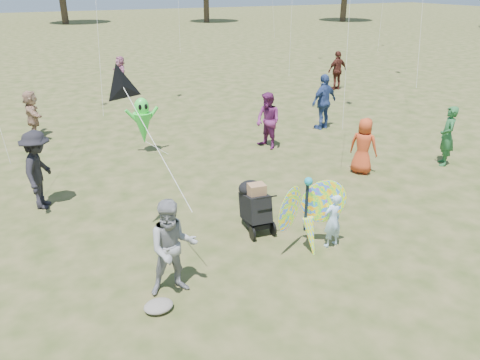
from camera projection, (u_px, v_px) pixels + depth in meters
name	position (u px, v px, depth m)	size (l,w,h in m)	color
ground	(282.00, 258.00, 9.02)	(160.00, 160.00, 0.00)	#51592B
child_girl	(333.00, 220.00, 9.23)	(0.42, 0.28, 1.17)	#B0D2F9
adult_man	(173.00, 248.00, 7.75)	(0.84, 0.65, 1.73)	gray
grey_bag	(158.00, 306.00, 7.59)	(0.49, 0.40, 0.15)	slate
crowd_a	(363.00, 146.00, 12.72)	(0.76, 0.49, 1.55)	#B93F1D
crowd_b	(39.00, 170.00, 10.71)	(1.20, 0.69, 1.86)	black
crowd_c	(324.00, 102.00, 16.47)	(1.14, 0.48, 1.95)	navy
crowd_d	(32.00, 114.00, 15.61)	(1.48, 0.47, 1.60)	#A37C64
crowd_e	(268.00, 121.00, 14.58)	(0.86, 0.67, 1.77)	#6C245E
crowd_f	(447.00, 136.00, 13.26)	(0.63, 0.41, 1.72)	#235E30
crowd_h	(337.00, 70.00, 22.41)	(1.07, 0.45, 1.83)	#491F18
crowd_j	(121.00, 72.00, 22.79)	(1.43, 0.46, 1.54)	#A96084
jogging_stroller	(254.00, 203.00, 9.85)	(0.56, 1.08, 1.09)	black
butterfly_kite	(308.00, 215.00, 8.97)	(1.74, 0.75, 1.77)	#F5265B
delta_kite_rig	(123.00, 87.00, 8.41)	(1.02, 2.21, 2.20)	black
alien_kite	(143.00, 123.00, 14.08)	(1.12, 0.69, 1.74)	#36E642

